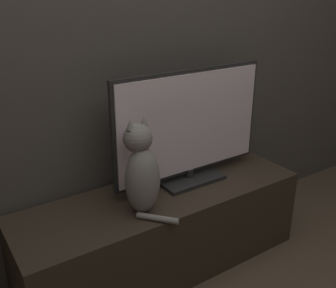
% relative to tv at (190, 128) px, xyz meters
% --- Properties ---
extents(wall_back, '(4.80, 0.05, 2.60)m').
position_rel_tv_xyz_m(wall_back, '(-0.20, 0.23, 0.56)').
color(wall_back, '#47423D').
rests_on(wall_back, ground_plane).
extents(tv_stand, '(1.51, 0.47, 0.44)m').
position_rel_tv_xyz_m(tv_stand, '(-0.20, -0.05, -0.52)').
color(tv_stand, '#33281E').
rests_on(tv_stand, ground_plane).
extents(tv, '(0.88, 0.21, 0.60)m').
position_rel_tv_xyz_m(tv, '(0.00, 0.00, 0.00)').
color(tv, black).
rests_on(tv, tv_stand).
extents(cat, '(0.18, 0.29, 0.45)m').
position_rel_tv_xyz_m(cat, '(-0.37, -0.13, -0.10)').
color(cat, gray).
rests_on(cat, tv_stand).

